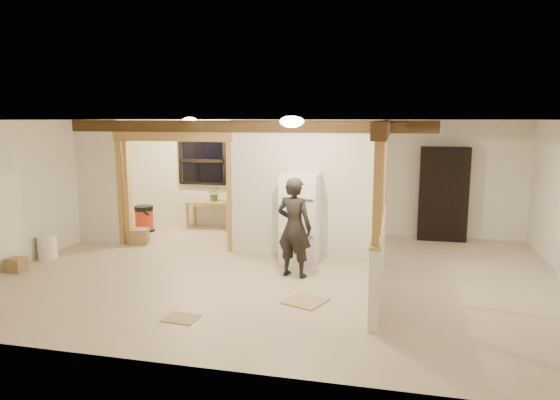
% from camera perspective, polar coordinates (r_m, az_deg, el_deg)
% --- Properties ---
extents(floor, '(9.00, 6.50, 0.01)m').
position_cam_1_polar(floor, '(8.31, -0.04, -8.42)').
color(floor, '#BDA88C').
rests_on(floor, ground).
extents(ceiling, '(9.00, 6.50, 0.01)m').
position_cam_1_polar(ceiling, '(7.91, -0.04, 9.14)').
color(ceiling, white).
extents(wall_back, '(9.00, 0.01, 2.50)m').
position_cam_1_polar(wall_back, '(11.17, 3.76, 2.74)').
color(wall_back, silver).
rests_on(wall_back, floor).
extents(wall_front, '(9.00, 0.01, 2.50)m').
position_cam_1_polar(wall_front, '(4.97, -8.64, -5.64)').
color(wall_front, silver).
rests_on(wall_front, floor).
extents(wall_left, '(0.01, 6.50, 2.50)m').
position_cam_1_polar(wall_left, '(10.03, -25.94, 1.07)').
color(wall_left, silver).
rests_on(wall_left, floor).
extents(partition_left_stub, '(0.90, 0.12, 2.50)m').
position_cam_1_polar(partition_left_stub, '(10.73, -20.05, 1.92)').
color(partition_left_stub, silver).
rests_on(partition_left_stub, floor).
extents(partition_center, '(2.80, 0.12, 2.50)m').
position_cam_1_polar(partition_center, '(9.14, 2.90, 1.28)').
color(partition_center, silver).
rests_on(partition_center, floor).
extents(doorway_frame, '(2.46, 0.14, 2.20)m').
position_cam_1_polar(doorway_frame, '(9.95, -12.01, 0.87)').
color(doorway_frame, '#B28B4B').
rests_on(doorway_frame, floor).
extents(header_beam_back, '(7.00, 0.18, 0.22)m').
position_cam_1_polar(header_beam_back, '(9.34, -4.39, 8.40)').
color(header_beam_back, '#493219').
rests_on(header_beam_back, ceiling).
extents(header_beam_right, '(0.18, 3.30, 0.22)m').
position_cam_1_polar(header_beam_right, '(7.31, 11.66, 7.99)').
color(header_beam_right, '#493219').
rests_on(header_beam_right, ceiling).
extents(pony_wall, '(0.12, 3.20, 1.00)m').
position_cam_1_polar(pony_wall, '(7.58, 11.19, -6.35)').
color(pony_wall, silver).
rests_on(pony_wall, floor).
extents(stud_partition, '(0.14, 3.20, 1.32)m').
position_cam_1_polar(stud_partition, '(7.36, 11.47, 2.38)').
color(stud_partition, '#B28B4B').
rests_on(stud_partition, pony_wall).
extents(window_back, '(1.12, 0.10, 1.10)m').
position_cam_1_polar(window_back, '(11.77, -8.91, 4.45)').
color(window_back, black).
rests_on(window_back, wall_back).
extents(ceiling_dome_main, '(0.36, 0.36, 0.16)m').
position_cam_1_polar(ceiling_dome_main, '(7.36, 1.37, 8.97)').
color(ceiling_dome_main, '#FFEABF').
rests_on(ceiling_dome_main, ceiling).
extents(ceiling_dome_util, '(0.32, 0.32, 0.14)m').
position_cam_1_polar(ceiling_dome_util, '(10.89, -10.27, 8.93)').
color(ceiling_dome_util, '#FFEABF').
rests_on(ceiling_dome_util, ceiling).
extents(hanging_bulb, '(0.07, 0.07, 0.07)m').
position_cam_1_polar(hanging_bulb, '(10.06, -9.17, 7.23)').
color(hanging_bulb, '#FFD88C').
rests_on(hanging_bulb, ceiling).
extents(refrigerator, '(0.65, 0.63, 1.58)m').
position_cam_1_polar(refrigerator, '(8.85, 2.33, -2.00)').
color(refrigerator, white).
rests_on(refrigerator, floor).
extents(woman, '(0.67, 0.53, 1.62)m').
position_cam_1_polar(woman, '(7.96, 1.64, -3.13)').
color(woman, black).
rests_on(woman, floor).
extents(work_table, '(1.08, 0.64, 0.65)m').
position_cam_1_polar(work_table, '(11.63, -7.97, -1.69)').
color(work_table, '#B28B4B').
rests_on(work_table, floor).
extents(potted_plant, '(0.32, 0.29, 0.33)m').
position_cam_1_polar(potted_plant, '(11.51, -7.50, 0.67)').
color(potted_plant, '#295922').
rests_on(potted_plant, work_table).
extents(shop_vac, '(0.57, 0.57, 0.60)m').
position_cam_1_polar(shop_vac, '(11.63, -15.26, -2.06)').
color(shop_vac, '#A22B15').
rests_on(shop_vac, floor).
extents(bookshelf, '(0.98, 0.33, 1.95)m').
position_cam_1_polar(bookshelf, '(10.88, 18.17, 0.65)').
color(bookshelf, black).
rests_on(bookshelf, floor).
extents(bucket, '(0.40, 0.40, 0.42)m').
position_cam_1_polar(bucket, '(10.01, -25.05, -4.94)').
color(bucket, white).
rests_on(bucket, floor).
extents(box_util_a, '(0.43, 0.38, 0.34)m').
position_cam_1_polar(box_util_a, '(10.24, -4.32, -4.00)').
color(box_util_a, olive).
rests_on(box_util_a, floor).
extents(box_util_b, '(0.41, 0.41, 0.31)m').
position_cam_1_polar(box_util_b, '(10.55, -15.72, -4.02)').
color(box_util_b, olive).
rests_on(box_util_b, floor).
extents(box_front, '(0.30, 0.25, 0.23)m').
position_cam_1_polar(box_front, '(9.45, -27.91, -6.56)').
color(box_front, olive).
rests_on(box_front, floor).
extents(floor_panel_near, '(0.66, 0.66, 0.02)m').
position_cam_1_polar(floor_panel_near, '(7.09, 2.92, -11.47)').
color(floor_panel_near, tan).
rests_on(floor_panel_near, floor).
extents(floor_panel_far, '(0.46, 0.38, 0.01)m').
position_cam_1_polar(floor_panel_far, '(6.65, -11.22, -13.10)').
color(floor_panel_far, tan).
rests_on(floor_panel_far, floor).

